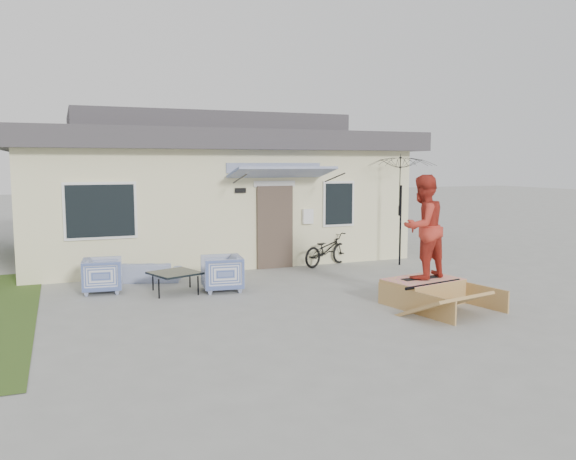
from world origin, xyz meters
name	(u,v)px	position (x,y,z in m)	size (l,w,h in m)	color
ground	(310,314)	(0.00, 0.00, 0.00)	(90.00, 90.00, 0.00)	gray
house	(203,187)	(0.00, 7.99, 1.94)	(10.80, 8.49, 4.10)	beige
loveseat	(147,269)	(-2.26, 4.00, 0.29)	(1.48, 0.44, 0.58)	#3B4F91
armchair_left	(103,273)	(-3.28, 3.19, 0.40)	(0.77, 0.72, 0.79)	#3B4F91
armchair_right	(222,271)	(-0.95, 2.42, 0.41)	(0.80, 0.75, 0.83)	#3B4F91
coffee_table	(175,282)	(-1.90, 2.59, 0.22)	(0.88, 0.88, 0.43)	black
bicycle	(326,246)	(2.37, 4.30, 0.52)	(0.57, 1.62, 1.04)	black
patio_umbrella	(401,199)	(4.21, 3.67, 1.75)	(2.17, 2.08, 2.20)	black
skate_ramp	(423,291)	(2.34, -0.05, 0.23)	(1.39, 1.86, 0.46)	#A87E45
skateboard	(421,278)	(2.33, -0.01, 0.49)	(0.83, 0.21, 0.05)	black
skater	(423,225)	(2.33, -0.01, 1.50)	(0.96, 0.75, 1.97)	#B12F22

